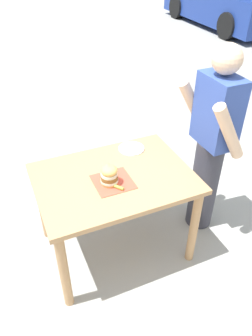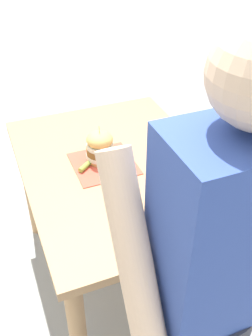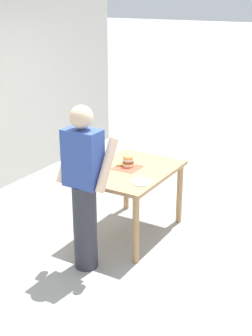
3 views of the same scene
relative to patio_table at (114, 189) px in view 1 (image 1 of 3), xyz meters
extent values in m
plane|color=#9E9E99|center=(0.00, 0.00, -0.67)|extent=(80.00, 80.00, 0.00)
cube|color=tan|center=(0.00, 0.00, 0.10)|extent=(0.87, 1.19, 0.04)
cylinder|color=tan|center=(-0.37, -0.53, -0.29)|extent=(0.07, 0.07, 0.75)
cylinder|color=tan|center=(0.37, -0.53, -0.29)|extent=(0.07, 0.07, 0.75)
cylinder|color=tan|center=(-0.37, 0.53, -0.29)|extent=(0.07, 0.07, 0.75)
cylinder|color=tan|center=(0.37, 0.53, -0.29)|extent=(0.07, 0.07, 0.75)
cube|color=#D64C38|center=(0.06, -0.03, 0.13)|extent=(0.28, 0.28, 0.00)
cylinder|color=#E5B25B|center=(0.07, -0.06, 0.14)|extent=(0.12, 0.12, 0.02)
cylinder|color=silver|center=(0.07, -0.06, 0.16)|extent=(0.13, 0.13, 0.02)
cylinder|color=brown|center=(0.07, -0.06, 0.18)|extent=(0.13, 0.13, 0.03)
cylinder|color=silver|center=(0.07, -0.06, 0.21)|extent=(0.12, 0.12, 0.02)
ellipsoid|color=#E5B25B|center=(0.07, -0.06, 0.24)|extent=(0.12, 0.12, 0.07)
cylinder|color=#D1B77F|center=(0.07, -0.06, 0.29)|extent=(0.00, 0.00, 0.05)
cylinder|color=#8EA83D|center=(0.15, -0.02, 0.14)|extent=(0.07, 0.06, 0.02)
cylinder|color=white|center=(-0.29, 0.28, 0.13)|extent=(0.22, 0.22, 0.01)
cylinder|color=silver|center=(-0.31, 0.28, 0.14)|extent=(0.04, 0.17, 0.01)
cylinder|color=silver|center=(-0.28, 0.28, 0.14)|extent=(0.03, 0.17, 0.01)
cylinder|color=#33333D|center=(0.03, 0.85, -0.22)|extent=(0.24, 0.24, 0.90)
cube|color=#334C9E|center=(0.03, 0.85, 0.51)|extent=(0.36, 0.22, 0.56)
sphere|color=beige|center=(0.03, 0.85, 0.91)|extent=(0.22, 0.22, 0.22)
cylinder|color=beige|center=(-0.20, 0.79, 0.46)|extent=(0.09, 0.34, 0.50)
cylinder|color=beige|center=(0.26, 0.79, 0.46)|extent=(0.09, 0.34, 0.50)
cube|color=navy|center=(-6.43, 5.95, -0.13)|extent=(4.24, 1.81, 0.80)
cylinder|color=black|center=(-7.75, 5.18, -0.35)|extent=(0.65, 0.24, 0.64)
cylinder|color=black|center=(-7.71, 6.79, -0.35)|extent=(0.65, 0.24, 0.64)
cylinder|color=black|center=(-5.15, 5.11, -0.35)|extent=(0.65, 0.24, 0.64)
camera|label=1|loc=(1.84, -0.69, 1.65)|focal=35.00mm
camera|label=2|loc=(0.51, 1.39, 1.20)|focal=42.00mm
camera|label=3|loc=(-2.45, 4.22, 1.99)|focal=50.00mm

